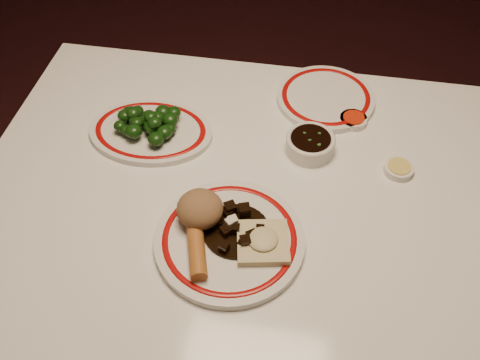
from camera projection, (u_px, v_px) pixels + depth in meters
name	position (u px, v px, depth m)	size (l,w,h in m)	color
ground	(249.00, 346.00, 1.68)	(7.00, 7.00, 0.00)	black
dining_table	(253.00, 223.00, 1.18)	(1.20, 0.90, 0.75)	white
main_plate	(230.00, 240.00, 1.03)	(0.33, 0.33, 0.02)	silver
rice_mound	(200.00, 209.00, 1.03)	(0.09, 0.09, 0.07)	#886140
spring_roll	(197.00, 251.00, 0.99)	(0.03, 0.03, 0.12)	#B36B2C
fried_wonton	(263.00, 242.00, 1.01)	(0.11, 0.11, 0.03)	#CAC08E
stirfry_heap	(236.00, 228.00, 1.03)	(0.13, 0.13, 0.03)	black
broccoli_plate	(151.00, 131.00, 1.23)	(0.29, 0.25, 0.02)	silver
broccoli_pile	(150.00, 122.00, 1.21)	(0.14, 0.13, 0.05)	#23471C
soy_bowl	(310.00, 145.00, 1.18)	(0.11, 0.11, 0.04)	silver
sweet_sour_dish	(353.00, 120.00, 1.25)	(0.06, 0.06, 0.02)	silver
mustard_dish	(399.00, 169.00, 1.15)	(0.06, 0.06, 0.02)	silver
far_plate	(326.00, 98.00, 1.31)	(0.28, 0.28, 0.02)	silver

